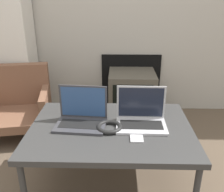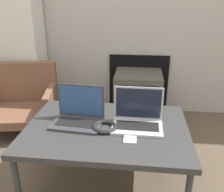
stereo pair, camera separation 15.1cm
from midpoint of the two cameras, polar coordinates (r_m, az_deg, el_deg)
The scene contains 7 objects.
table at distance 1.63m, azimuth -2.95°, elevation -8.17°, with size 1.04×0.74×0.46m.
laptop_left at distance 1.65m, azimuth -9.57°, elevation -4.50°, with size 0.34×0.24×0.24m.
laptop_right at distance 1.62m, azimuth 4.02°, elevation -4.70°, with size 0.32×0.22×0.24m.
headphones at distance 1.58m, azimuth -3.38°, elevation -7.17°, with size 0.16×0.16×0.03m.
phone at distance 1.51m, azimuth 2.71°, elevation -9.13°, with size 0.08×0.14×0.01m.
tv at distance 2.64m, azimuth 2.84°, elevation 0.03°, with size 0.47×0.45×0.51m.
armchair at distance 2.57m, azimuth -23.10°, elevation -1.21°, with size 0.75×0.67×0.63m.
Camera 1 is at (0.04, -1.05, 1.26)m, focal length 40.00 mm.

